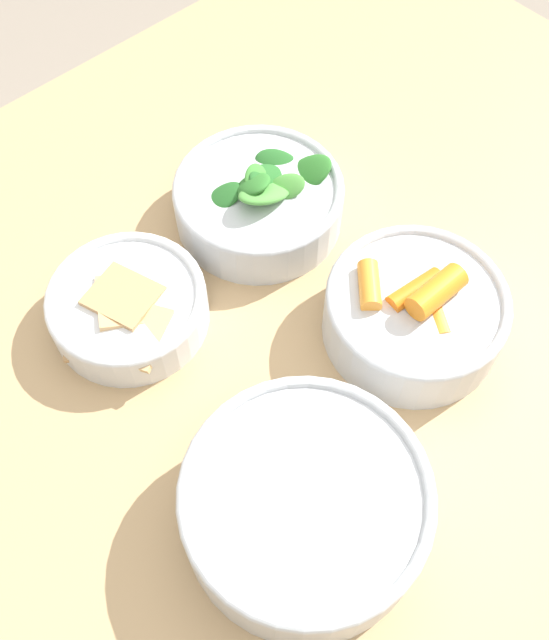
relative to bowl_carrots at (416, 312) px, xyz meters
name	(u,v)px	position (x,y,z in m)	size (l,w,h in m)	color
ground_plane	(315,563)	(0.07, 0.00, -0.76)	(10.00, 10.00, 0.00)	gray
dining_table	(345,422)	(0.07, 0.00, -0.14)	(1.07, 1.02, 0.73)	tan
bowl_carrots	(416,312)	(0.00, 0.00, 0.00)	(0.16, 0.16, 0.08)	silver
bowl_greens	(260,199)	(0.01, -0.19, 0.00)	(0.17, 0.17, 0.08)	silver
bowl_beans_hotdog	(305,506)	(0.19, 0.06, 0.00)	(0.19, 0.19, 0.07)	silver
bowl_cookies	(128,306)	(0.18, -0.18, -0.01)	(0.15, 0.14, 0.04)	silver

